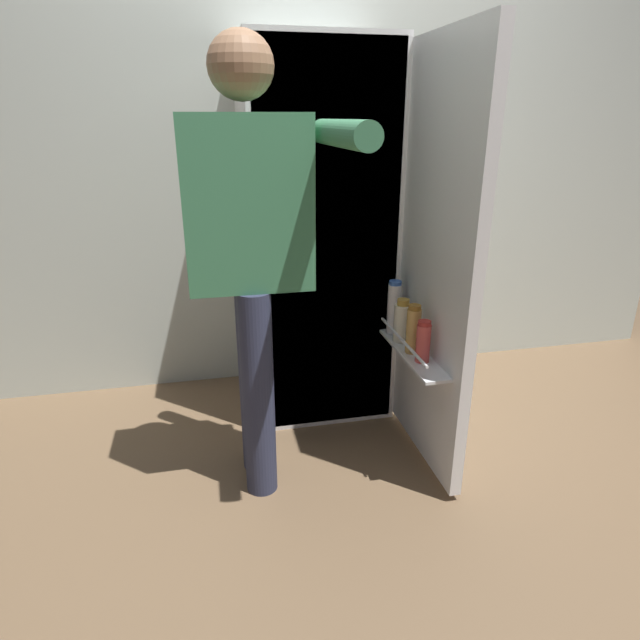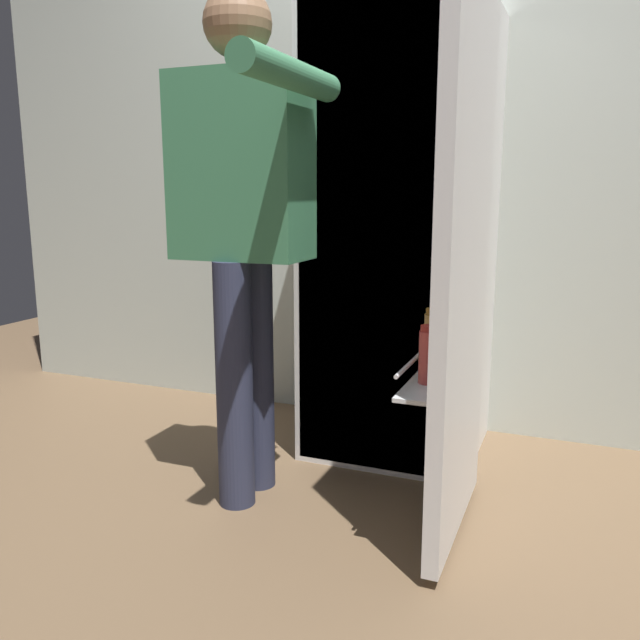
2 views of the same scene
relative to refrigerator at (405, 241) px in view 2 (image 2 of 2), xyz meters
The scene contains 4 objects.
ground_plane 0.98m from the refrigerator, 92.76° to the right, with size 6.95×6.95×0.00m, color brown.
kitchen_wall 0.58m from the refrigerator, 93.49° to the left, with size 4.40×0.10×2.53m, color beige.
refrigerator is the anchor object (origin of this frame).
person 0.70m from the refrigerator, 123.21° to the right, with size 0.52×0.74×1.63m.
Camera 2 is at (0.66, -1.92, 1.03)m, focal length 36.64 mm.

